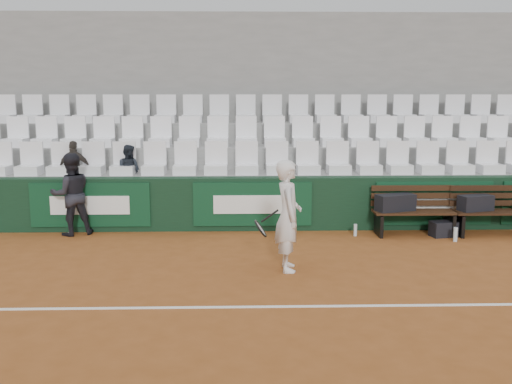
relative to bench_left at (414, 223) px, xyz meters
name	(u,v)px	position (x,y,z in m)	size (l,w,h in m)	color
ground	(275,307)	(-2.74, -3.48, -0.23)	(80.00, 80.00, 0.00)	brown
court_baseline	(275,307)	(-2.74, -3.48, -0.22)	(18.00, 0.06, 0.01)	white
back_barrier	(267,203)	(-2.67, 0.51, 0.28)	(18.00, 0.34, 1.00)	#10311C
grandstand_tier_front	(262,197)	(-2.74, 1.15, 0.28)	(18.00, 0.95, 1.00)	gray
grandstand_tier_mid	(260,179)	(-2.74, 2.10, 0.50)	(18.00, 0.95, 1.45)	gray
grandstand_tier_back	(259,163)	(-2.74, 3.05, 0.72)	(18.00, 0.95, 1.90)	gray
grandstand_rear_wall	(258,108)	(-2.74, 3.67, 1.98)	(18.00, 0.30, 4.40)	gray
seat_row_front	(262,158)	(-2.74, 0.97, 1.09)	(11.90, 0.44, 0.63)	white
seat_row_mid	(261,131)	(-2.74, 1.92, 1.54)	(11.90, 0.44, 0.63)	white
seat_row_back	(259,108)	(-2.74, 2.87, 1.99)	(11.90, 0.44, 0.63)	silver
bench_left	(414,223)	(0.00, 0.00, 0.00)	(1.50, 0.56, 0.45)	#361E10
bench_right	(494,223)	(1.45, -0.04, 0.00)	(1.50, 0.56, 0.45)	black
sports_bag_left	(395,203)	(-0.35, 0.03, 0.38)	(0.70, 0.30, 0.30)	black
sports_bag_right	(476,203)	(1.11, 0.01, 0.37)	(0.61, 0.28, 0.28)	black
sports_bag_ground	(443,229)	(0.50, -0.11, -0.09)	(0.45, 0.28, 0.28)	black
water_bottle_near	(355,230)	(-1.08, -0.04, -0.11)	(0.06, 0.06, 0.22)	silver
water_bottle_far	(455,235)	(0.59, -0.47, -0.10)	(0.07, 0.07, 0.25)	silver
tennis_player	(288,216)	(-2.47, -2.00, 0.58)	(0.70, 0.60, 1.62)	white
ball_kid	(71,194)	(-6.23, 0.19, 0.52)	(0.73, 0.57, 1.50)	black
spectator_b	(74,146)	(-6.38, 1.02, 1.33)	(0.65, 0.27, 1.10)	#342F2A
spectator_c	(128,148)	(-5.34, 1.02, 1.29)	(0.50, 0.39, 1.02)	black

